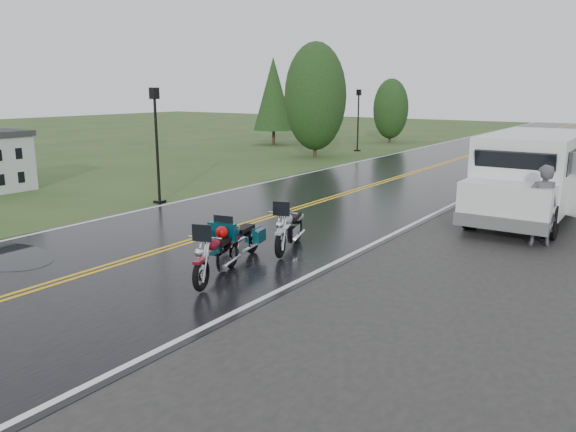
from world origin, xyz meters
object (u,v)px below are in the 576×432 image
(motorcycle_teal, at_px, (221,246))
(lamp_post_near_left, at_px, (157,146))
(lamp_post_far_left, at_px, (358,120))
(motorcycle_silver, at_px, (280,233))
(person_at_van, at_px, (542,207))
(motorcycle_red, at_px, (201,262))
(van_white, at_px, (473,184))

(motorcycle_teal, height_order, lamp_post_near_left, lamp_post_near_left)
(lamp_post_near_left, height_order, lamp_post_far_left, lamp_post_near_left)
(motorcycle_silver, bearing_deg, person_at_van, 25.22)
(motorcycle_red, xyz_separation_m, van_white, (2.57, 7.62, 0.65))
(motorcycle_red, xyz_separation_m, motorcycle_teal, (-0.50, 1.13, -0.04))
(motorcycle_teal, xyz_separation_m, lamp_post_near_left, (-6.49, 4.28, 1.32))
(van_white, distance_m, lamp_post_near_left, 9.83)
(motorcycle_silver, relative_size, lamp_post_near_left, 0.55)
(lamp_post_near_left, bearing_deg, motorcycle_teal, -33.42)
(lamp_post_far_left, bearing_deg, motorcycle_red, -68.67)
(motorcycle_silver, height_order, van_white, van_white)
(motorcycle_teal, height_order, person_at_van, person_at_van)
(motorcycle_teal, distance_m, van_white, 7.21)
(motorcycle_teal, relative_size, lamp_post_near_left, 0.51)
(van_white, height_order, lamp_post_near_left, lamp_post_near_left)
(motorcycle_red, relative_size, van_white, 0.32)
(motorcycle_silver, xyz_separation_m, lamp_post_far_left, (-9.05, 20.68, 1.23))
(motorcycle_teal, relative_size, lamp_post_far_left, 0.52)
(motorcycle_red, height_order, motorcycle_teal, motorcycle_red)
(motorcycle_red, relative_size, lamp_post_near_left, 0.55)
(lamp_post_far_left, bearing_deg, van_white, -53.24)
(motorcycle_silver, relative_size, person_at_van, 1.07)
(van_white, bearing_deg, person_at_van, -21.45)
(van_white, xyz_separation_m, lamp_post_far_left, (-11.62, 15.56, 0.59))
(motorcycle_silver, bearing_deg, lamp_post_near_left, 137.32)
(motorcycle_red, relative_size, person_at_van, 1.06)
(motorcycle_teal, bearing_deg, motorcycle_silver, 57.98)
(lamp_post_far_left, bearing_deg, motorcycle_silver, -66.38)
(motorcycle_teal, distance_m, lamp_post_far_left, 23.69)
(motorcycle_teal, xyz_separation_m, person_at_van, (4.90, 5.80, 0.40))
(van_white, xyz_separation_m, person_at_van, (1.83, -0.69, -0.29))
(motorcycle_teal, height_order, motorcycle_silver, motorcycle_silver)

